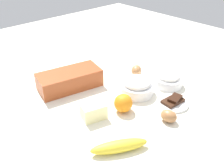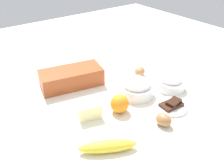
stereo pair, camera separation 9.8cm
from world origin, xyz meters
name	(u,v)px [view 1 (the left image)]	position (x,y,z in m)	size (l,w,h in m)	color
ground_plane	(112,93)	(0.00, 0.00, -0.01)	(2.40, 2.40, 0.02)	silver
loaf_pan	(70,79)	(-0.12, 0.16, 0.04)	(0.30, 0.19, 0.08)	#9E4723
flour_bowl	(169,80)	(0.23, -0.14, 0.03)	(0.13, 0.13, 0.07)	white
sugar_bowl	(137,86)	(0.07, -0.08, 0.04)	(0.15, 0.15, 0.08)	white
banana	(119,146)	(-0.22, -0.28, 0.02)	(0.19, 0.04, 0.04)	yellow
orange_fruit	(123,103)	(-0.06, -0.13, 0.04)	(0.07, 0.07, 0.07)	orange
butter_block	(94,111)	(-0.18, -0.09, 0.03)	(0.09, 0.06, 0.06)	#F4EDB2
egg_near_butter	(169,116)	(0.02, -0.29, 0.02)	(0.05, 0.05, 0.06)	#A36E42
egg_beside_bowl	(136,70)	(0.20, 0.03, 0.03)	(0.05, 0.05, 0.06)	#AF7647
chocolate_plate	(173,102)	(0.12, -0.24, 0.01)	(0.13, 0.13, 0.03)	white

